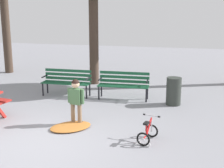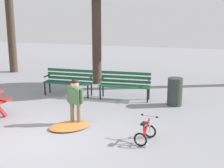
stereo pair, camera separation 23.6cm
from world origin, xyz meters
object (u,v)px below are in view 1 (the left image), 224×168
park_bench_far_left (67,80)px  kids_bicycle (148,133)px  child_standing (76,98)px  trash_bin (174,91)px  park_bench_left (124,83)px

park_bench_far_left → kids_bicycle: (3.13, -3.05, -0.31)m
kids_bicycle → child_standing: bearing=162.2°
child_standing → trash_bin: size_ratio=1.39×
child_standing → trash_bin: bearing=45.9°
park_bench_far_left → kids_bicycle: bearing=-44.2°
park_bench_far_left → child_standing: bearing=-62.6°
kids_bicycle → park_bench_far_left: bearing=135.8°
child_standing → kids_bicycle: size_ratio=1.87×
child_standing → trash_bin: child_standing is taller
park_bench_left → trash_bin: (1.58, -0.25, -0.10)m
trash_bin → kids_bicycle: bearing=-96.9°
child_standing → park_bench_left: bearing=76.1°
child_standing → kids_bicycle: child_standing is taller
park_bench_left → kids_bicycle: park_bench_left is taller
park_bench_far_left → trash_bin: park_bench_far_left is taller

